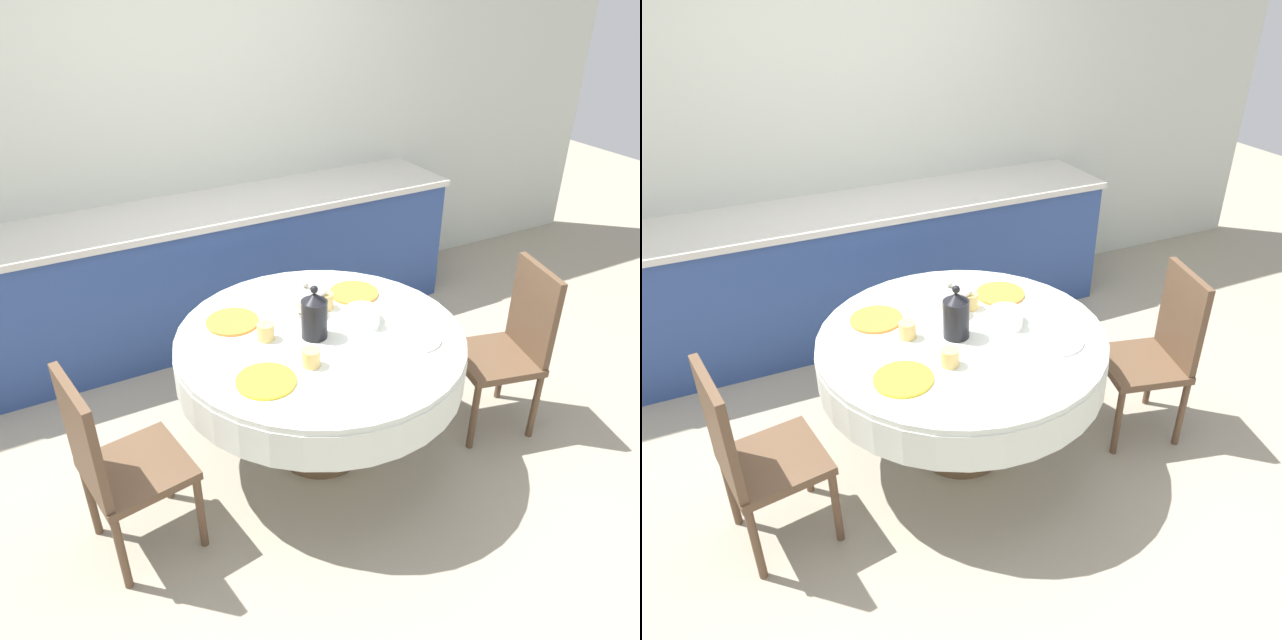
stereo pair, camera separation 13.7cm
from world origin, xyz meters
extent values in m
plane|color=#9E937F|center=(0.00, 0.00, 0.00)|extent=(12.00, 12.00, 0.00)
cube|color=beige|center=(0.00, 1.75, 1.30)|extent=(7.00, 0.05, 2.60)
cube|color=#2D4784|center=(0.00, 1.41, 0.43)|extent=(3.20, 0.60, 0.86)
cube|color=beige|center=(0.00, 1.41, 0.88)|extent=(3.24, 0.64, 0.04)
cylinder|color=brown|center=(0.00, 0.00, 0.02)|extent=(0.44, 0.44, 0.04)
cylinder|color=brown|center=(0.00, 0.00, 0.28)|extent=(0.11, 0.11, 0.47)
cylinder|color=silver|center=(0.00, 0.00, 0.60)|extent=(1.38, 1.38, 0.18)
cylinder|color=silver|center=(0.00, 0.00, 0.71)|extent=(1.37, 1.37, 0.03)
cube|color=brown|center=(0.93, -0.23, 0.42)|extent=(0.48, 0.48, 0.04)
cube|color=brown|center=(1.10, -0.27, 0.69)|extent=(0.13, 0.38, 0.49)
cylinder|color=brown|center=(0.71, -0.36, 0.20)|extent=(0.04, 0.04, 0.40)
cylinder|color=brown|center=(0.80, -0.01, 0.20)|extent=(0.04, 0.04, 0.40)
cylinder|color=brown|center=(1.06, -0.44, 0.20)|extent=(0.04, 0.04, 0.40)
cylinder|color=brown|center=(1.14, -0.10, 0.20)|extent=(0.04, 0.04, 0.40)
cube|color=brown|center=(-0.94, -0.14, 0.42)|extent=(0.46, 0.46, 0.04)
cube|color=brown|center=(-1.12, -0.17, 0.69)|extent=(0.09, 0.38, 0.49)
cylinder|color=brown|center=(-0.79, 0.06, 0.20)|extent=(0.04, 0.04, 0.40)
cylinder|color=brown|center=(-0.74, -0.29, 0.20)|extent=(0.04, 0.04, 0.40)
cylinder|color=brown|center=(-1.14, 0.00, 0.20)|extent=(0.04, 0.04, 0.40)
cylinder|color=brown|center=(-1.09, -0.35, 0.20)|extent=(0.04, 0.04, 0.40)
cylinder|color=yellow|center=(-0.38, -0.22, 0.73)|extent=(0.26, 0.26, 0.01)
cylinder|color=#DBB766|center=(-0.15, -0.20, 0.76)|extent=(0.08, 0.08, 0.08)
cylinder|color=white|center=(0.37, -0.24, 0.73)|extent=(0.26, 0.26, 0.01)
cylinder|color=white|center=(0.25, -0.06, 0.76)|extent=(0.08, 0.08, 0.08)
cylinder|color=orange|center=(-0.32, 0.29, 0.73)|extent=(0.26, 0.26, 0.01)
cylinder|color=#DBB766|center=(-0.24, 0.09, 0.76)|extent=(0.08, 0.08, 0.08)
cylinder|color=orange|center=(0.35, 0.27, 0.73)|extent=(0.26, 0.26, 0.01)
cylinder|color=#DBB766|center=(0.14, 0.21, 0.76)|extent=(0.08, 0.08, 0.08)
cylinder|color=black|center=(-0.03, 0.00, 0.81)|extent=(0.12, 0.12, 0.19)
cone|color=black|center=(-0.03, 0.00, 0.93)|extent=(0.11, 0.11, 0.04)
sphere|color=black|center=(-0.03, 0.00, 0.97)|extent=(0.04, 0.04, 0.04)
cylinder|color=silver|center=(0.03, 0.20, 0.73)|extent=(0.08, 0.08, 0.01)
sphere|color=silver|center=(0.03, 0.20, 0.80)|extent=(0.14, 0.14, 0.14)
cylinder|color=silver|center=(0.11, 0.20, 0.81)|extent=(0.08, 0.03, 0.05)
sphere|color=silver|center=(0.03, 0.20, 0.89)|extent=(0.03, 0.03, 0.03)
cylinder|color=silver|center=(0.24, 0.02, 0.75)|extent=(0.17, 0.17, 0.06)
camera|label=1|loc=(-1.18, -2.19, 2.29)|focal=35.00mm
camera|label=2|loc=(-1.06, -2.25, 2.29)|focal=35.00mm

